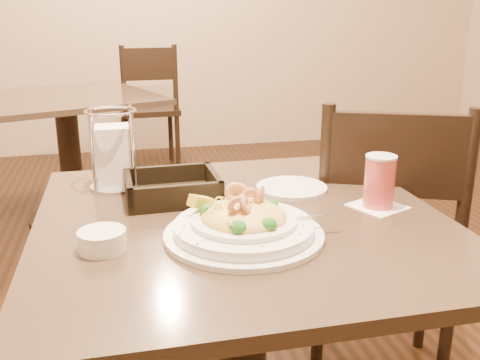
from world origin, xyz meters
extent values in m
cylinder|color=black|center=(0.00, 0.00, 0.36)|extent=(0.12, 0.12, 0.66)
cube|color=#4C3B2B|center=(0.00, 0.00, 0.70)|extent=(0.90, 0.90, 0.03)
cylinder|color=black|center=(-0.54, 1.94, 0.01)|extent=(0.52, 0.52, 0.03)
cylinder|color=black|center=(-0.54, 1.94, 0.36)|extent=(0.12, 0.12, 0.66)
cube|color=#4C3B2B|center=(-0.54, 1.94, 0.70)|extent=(1.16, 1.16, 0.03)
cube|color=black|center=(0.51, 0.30, 0.45)|extent=(0.55, 0.55, 0.04)
cylinder|color=black|center=(0.75, 0.39, 0.21)|extent=(0.04, 0.04, 0.43)
cylinder|color=black|center=(0.41, 0.53, 0.21)|extent=(0.04, 0.04, 0.43)
cylinder|color=black|center=(0.61, 0.06, 0.21)|extent=(0.04, 0.04, 0.43)
cylinder|color=black|center=(0.28, 0.20, 0.21)|extent=(0.04, 0.04, 0.43)
cylinder|color=black|center=(0.61, 0.06, 0.70)|extent=(0.04, 0.04, 0.46)
cylinder|color=black|center=(0.28, 0.20, 0.70)|extent=(0.04, 0.04, 0.46)
cube|color=black|center=(0.44, 0.13, 0.80)|extent=(0.34, 0.17, 0.22)
cube|color=black|center=(-0.04, 2.91, 0.45)|extent=(0.44, 0.44, 0.04)
cylinder|color=black|center=(0.13, 3.09, 0.21)|extent=(0.04, 0.04, 0.43)
cylinder|color=black|center=(-0.22, 3.08, 0.21)|extent=(0.04, 0.04, 0.43)
cylinder|color=black|center=(0.15, 2.73, 0.21)|extent=(0.04, 0.04, 0.43)
cylinder|color=black|center=(-0.21, 2.72, 0.21)|extent=(0.04, 0.04, 0.43)
cylinder|color=black|center=(0.15, 2.73, 0.70)|extent=(0.04, 0.04, 0.46)
cylinder|color=black|center=(-0.21, 2.72, 0.70)|extent=(0.04, 0.04, 0.46)
cube|color=black|center=(-0.03, 2.73, 0.80)|extent=(0.36, 0.05, 0.22)
cylinder|color=white|center=(-0.02, -0.11, 0.72)|extent=(0.32, 0.32, 0.01)
cylinder|color=white|center=(-0.02, -0.11, 0.74)|extent=(0.28, 0.28, 0.02)
cylinder|color=white|center=(-0.02, -0.11, 0.76)|extent=(0.21, 0.21, 0.01)
ellipsoid|color=#E1BA52|center=(-0.02, -0.11, 0.76)|extent=(0.17, 0.17, 0.06)
cube|color=yellow|center=(-0.10, -0.05, 0.78)|extent=(0.06, 0.05, 0.04)
cube|color=silver|center=(0.11, -0.12, 0.76)|extent=(0.12, 0.01, 0.01)
cube|color=silver|center=(0.05, -0.12, 0.76)|extent=(0.03, 0.02, 0.00)
torus|color=#E1BA52|center=(-0.02, -0.11, 0.79)|extent=(0.06, 0.06, 0.02)
torus|color=#E1BA52|center=(-0.02, -0.16, 0.77)|extent=(0.06, 0.06, 0.02)
torus|color=#E1BA52|center=(-0.03, -0.11, 0.77)|extent=(0.05, 0.04, 0.04)
torus|color=#E1BA52|center=(-0.06, -0.09, 0.77)|extent=(0.05, 0.05, 0.02)
torus|color=#E1BA52|center=(-0.07, -0.12, 0.77)|extent=(0.05, 0.06, 0.03)
torus|color=#E1BA52|center=(-0.04, -0.06, 0.77)|extent=(0.04, 0.04, 0.02)
torus|color=#E1BA52|center=(-0.02, -0.11, 0.79)|extent=(0.05, 0.05, 0.02)
torus|color=#E1BA52|center=(-0.02, -0.11, 0.77)|extent=(0.05, 0.04, 0.02)
torus|color=#E1BA52|center=(0.00, -0.12, 0.78)|extent=(0.05, 0.05, 0.01)
torus|color=#E1BA52|center=(-0.05, -0.17, 0.77)|extent=(0.05, 0.06, 0.02)
torus|color=#E1BA52|center=(-0.03, -0.14, 0.78)|extent=(0.04, 0.05, 0.02)
torus|color=#E1BA52|center=(0.02, -0.13, 0.78)|extent=(0.04, 0.04, 0.01)
torus|color=#E1BA52|center=(0.02, -0.08, 0.79)|extent=(0.04, 0.05, 0.04)
torus|color=#E1BA52|center=(-0.08, -0.09, 0.79)|extent=(0.05, 0.06, 0.04)
torus|color=#E1BA52|center=(-0.08, -0.12, 0.77)|extent=(0.04, 0.04, 0.02)
torus|color=#E1BA52|center=(-0.08, -0.10, 0.79)|extent=(0.04, 0.04, 0.02)
torus|color=#E1BA52|center=(-0.06, -0.10, 0.79)|extent=(0.04, 0.04, 0.03)
torus|color=#E1BA52|center=(-0.04, -0.11, 0.79)|extent=(0.04, 0.04, 0.03)
torus|color=#E1BA52|center=(-0.02, -0.10, 0.77)|extent=(0.06, 0.06, 0.02)
torus|color=#E1BA52|center=(0.00, -0.09, 0.77)|extent=(0.04, 0.04, 0.02)
torus|color=#E1BA52|center=(-0.02, -0.12, 0.79)|extent=(0.04, 0.04, 0.04)
torus|color=#E1BA52|center=(-0.02, -0.12, 0.77)|extent=(0.04, 0.04, 0.01)
torus|color=#EFA876|center=(-0.01, -0.11, 0.80)|extent=(0.04, 0.02, 0.04)
torus|color=#EFA876|center=(-0.04, -0.15, 0.80)|extent=(0.04, 0.03, 0.04)
torus|color=#EFA876|center=(-0.02, -0.07, 0.80)|extent=(0.04, 0.04, 0.04)
torus|color=#EFA876|center=(-0.03, -0.07, 0.80)|extent=(0.04, 0.02, 0.04)
torus|color=#EFA876|center=(0.01, -0.10, 0.80)|extent=(0.04, 0.04, 0.04)
torus|color=#EFA876|center=(-0.03, -0.14, 0.80)|extent=(0.04, 0.05, 0.04)
ellipsoid|color=#185714|center=(0.04, -0.08, 0.77)|extent=(0.03, 0.03, 0.03)
ellipsoid|color=#185714|center=(-0.01, -0.04, 0.77)|extent=(0.04, 0.04, 0.03)
ellipsoid|color=#185714|center=(-0.09, -0.08, 0.77)|extent=(0.04, 0.04, 0.03)
ellipsoid|color=#185714|center=(-0.05, -0.18, 0.77)|extent=(0.03, 0.03, 0.03)
ellipsoid|color=#185714|center=(0.01, -0.18, 0.77)|extent=(0.03, 0.03, 0.03)
cube|color=#266619|center=(-0.13, -0.19, 0.75)|extent=(0.00, 0.00, 0.00)
cube|color=#266619|center=(0.07, -0.19, 0.75)|extent=(0.00, 0.00, 0.00)
cube|color=#266619|center=(-0.09, -0.03, 0.75)|extent=(0.00, 0.00, 0.00)
cube|color=#266619|center=(0.09, -0.11, 0.75)|extent=(0.00, 0.00, 0.00)
cube|color=#266619|center=(0.09, -0.15, 0.75)|extent=(0.00, 0.00, 0.00)
cube|color=#266619|center=(-0.13, -0.20, 0.75)|extent=(0.00, 0.00, 0.00)
cube|color=#266619|center=(-0.15, -0.14, 0.75)|extent=(0.00, 0.00, 0.00)
cube|color=#266619|center=(-0.02, -0.23, 0.75)|extent=(0.00, 0.00, 0.00)
cube|color=#266619|center=(-0.14, -0.11, 0.75)|extent=(0.00, 0.00, 0.00)
cube|color=#266619|center=(-0.12, -0.18, 0.75)|extent=(0.00, 0.00, 0.00)
cube|color=#266619|center=(-0.02, 0.01, 0.75)|extent=(0.00, 0.00, 0.00)
cube|color=#266619|center=(-0.04, 0.00, 0.75)|extent=(0.00, 0.00, 0.00)
cube|color=#266619|center=(-0.02, 0.02, 0.75)|extent=(0.00, 0.00, 0.00)
cube|color=#266619|center=(-0.14, -0.10, 0.75)|extent=(0.00, 0.00, 0.00)
cube|color=#266619|center=(0.07, -0.05, 0.75)|extent=(0.00, 0.00, 0.00)
cube|color=white|center=(0.32, -0.01, 0.72)|extent=(0.15, 0.15, 0.00)
cylinder|color=#D54C4B|center=(0.32, -0.01, 0.78)|extent=(0.07, 0.07, 0.12)
cylinder|color=white|center=(0.32, -0.01, 0.84)|extent=(0.07, 0.07, 0.01)
cube|color=black|center=(-0.14, 0.15, 0.73)|extent=(0.23, 0.19, 0.02)
cube|color=black|center=(-0.04, 0.16, 0.76)|extent=(0.02, 0.18, 0.05)
cube|color=black|center=(-0.24, 0.15, 0.76)|extent=(0.02, 0.18, 0.05)
cube|color=black|center=(-0.14, 0.24, 0.76)|extent=(0.22, 0.02, 0.05)
cube|color=black|center=(-0.14, 0.07, 0.76)|extent=(0.22, 0.02, 0.05)
cylinder|color=silver|center=(-0.27, 0.27, 0.72)|extent=(0.13, 0.13, 0.01)
torus|color=silver|center=(-0.27, 0.27, 0.92)|extent=(0.13, 0.13, 0.01)
cube|color=white|center=(-0.27, 0.27, 0.80)|extent=(0.10, 0.10, 0.16)
cylinder|color=silver|center=(-0.32, 0.22, 0.82)|extent=(0.01, 0.01, 0.20)
cylinder|color=silver|center=(-0.22, 0.22, 0.82)|extent=(0.01, 0.01, 0.20)
cylinder|color=silver|center=(-0.32, 0.32, 0.82)|extent=(0.01, 0.01, 0.20)
cylinder|color=silver|center=(-0.22, 0.32, 0.82)|extent=(0.01, 0.01, 0.20)
cylinder|color=white|center=(0.17, 0.15, 0.72)|extent=(0.19, 0.19, 0.01)
cylinder|color=white|center=(-0.30, -0.11, 0.74)|extent=(0.11, 0.11, 0.04)
camera|label=1|loc=(-0.25, -1.08, 1.16)|focal=40.00mm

